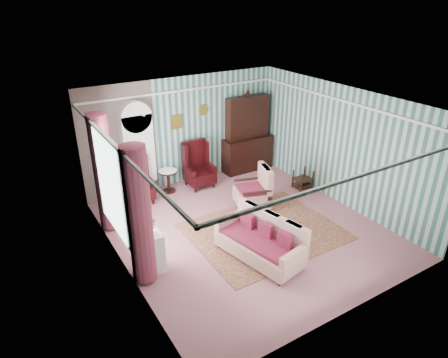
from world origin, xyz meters
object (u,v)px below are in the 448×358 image
dresser_hutch (248,132)px  sofa (260,235)px  floral_armchair (252,189)px  round_side_table (168,181)px  nest_table (303,179)px  wingback_right (199,165)px  coffee_table (240,233)px  bookcase (139,154)px  wingback_left (137,180)px  seated_woman (137,181)px  plant_stand (149,255)px

dresser_hutch → sofa: (-2.27, -3.75, -0.64)m
sofa → floral_armchair: bearing=-43.0°
round_side_table → nest_table: 3.60m
round_side_table → wingback_right: bearing=-10.0°
coffee_table → bookcase: bearing=107.6°
wingback_right → bookcase: bearing=165.4°
bookcase → wingback_left: bookcase is taller
dresser_hutch → wingback_left: dresser_hutch is taller
seated_woman → floral_armchair: bearing=-36.4°
bookcase → wingback_left: 0.68m
nest_table → plant_stand: 5.02m
dresser_hutch → plant_stand: dresser_hutch is taller
wingback_right → wingback_left: bearing=180.0°
wingback_right → seated_woman: bearing=180.0°
nest_table → coffee_table: bearing=-156.8°
round_side_table → plant_stand: 3.36m
bookcase → wingback_left: (-0.25, -0.39, -0.50)m
plant_stand → sofa: bearing=-19.7°
dresser_hutch → plant_stand: (-4.30, -3.02, -0.78)m
nest_table → sofa: (-2.84, -1.93, 0.27)m
wingback_right → sofa: (-0.52, -3.48, -0.09)m
nest_table → coffee_table: size_ratio=0.63×
wingback_right → floral_armchair: 1.79m
seated_woman → nest_table: bearing=-20.8°
sofa → floral_armchair: (1.07, 1.78, -0.03)m
bookcase → sofa: (0.98, -3.87, -0.58)m
wingback_left → wingback_right: 1.75m
round_side_table → plant_stand: size_ratio=0.75×
round_side_table → coffee_table: bearing=-83.1°
wingback_right → plant_stand: bearing=-132.8°
round_side_table → coffee_table: round_side_table is taller
bookcase → floral_armchair: 2.99m
round_side_table → floral_armchair: size_ratio=0.59×
dresser_hutch → wingback_left: bearing=-175.6°
dresser_hutch → plant_stand: bearing=-144.9°
plant_stand → floral_armchair: 3.28m
dresser_hutch → sofa: size_ratio=1.30×
wingback_left → sofa: bearing=-70.5°
wingback_left → floral_armchair: wingback_left is taller
wingback_left → floral_armchair: 2.86m
seated_woman → nest_table: 4.37m
nest_table → wingback_right: bearing=146.3°
bookcase → plant_stand: bearing=-108.5°
nest_table → coffee_table: (-2.82, -1.21, -0.08)m
floral_armchair → coffee_table: size_ratio=1.19×
plant_stand → floral_armchair: size_ratio=0.79×
plant_stand → sofa: (2.03, -0.73, 0.14)m
bookcase → sofa: bookcase is taller
wingback_left → coffee_table: (1.25, -2.76, -0.44)m
wingback_left → coffee_table: bearing=-65.6°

